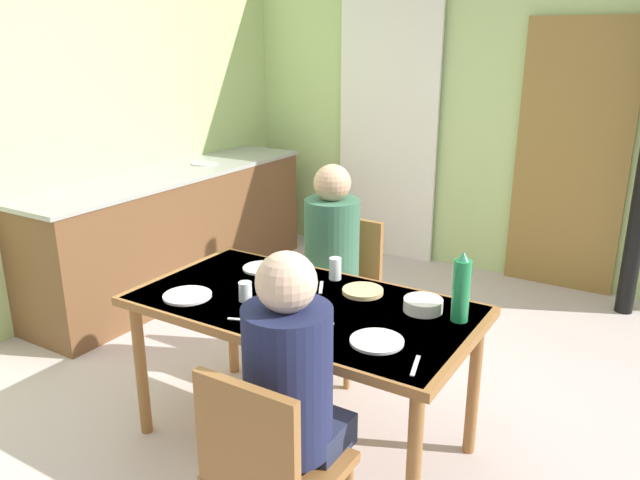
# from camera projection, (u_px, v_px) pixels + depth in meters

# --- Properties ---
(ground_plane) EXTENTS (6.77, 6.77, 0.00)m
(ground_plane) POSITION_uv_depth(u_px,v_px,m) (276.00, 404.00, 3.30)
(ground_plane) COLOR beige
(wall_back) EXTENTS (4.10, 0.10, 2.59)m
(wall_back) POSITION_uv_depth(u_px,v_px,m) (460.00, 110.00, 5.01)
(wall_back) COLOR #B5D084
(wall_back) RESTS_ON ground_plane
(wall_left) EXTENTS (0.10, 3.91, 2.59)m
(wall_left) POSITION_uv_depth(u_px,v_px,m) (100.00, 120.00, 4.39)
(wall_left) COLOR #B6D082
(wall_left) RESTS_ON ground_plane
(door_wooden) EXTENTS (0.80, 0.05, 2.00)m
(door_wooden) POSITION_uv_depth(u_px,v_px,m) (571.00, 159.00, 4.58)
(door_wooden) COLOR olive
(door_wooden) RESTS_ON ground_plane
(curtain_panel) EXTENTS (0.90, 0.03, 2.18)m
(curtain_panel) POSITION_uv_depth(u_px,v_px,m) (387.00, 132.00, 5.28)
(curtain_panel) COLOR white
(curtain_panel) RESTS_ON ground_plane
(kitchen_counter) EXTENTS (0.61, 2.50, 0.91)m
(kitchen_counter) POSITION_uv_depth(u_px,v_px,m) (175.00, 230.00, 4.75)
(kitchen_counter) COLOR brown
(kitchen_counter) RESTS_ON ground_plane
(dining_table) EXTENTS (1.55, 0.82, 0.73)m
(dining_table) POSITION_uv_depth(u_px,v_px,m) (303.00, 316.00, 2.80)
(dining_table) COLOR #925F30
(dining_table) RESTS_ON ground_plane
(chair_near_diner) EXTENTS (0.40, 0.40, 0.87)m
(chair_near_diner) POSITION_uv_depth(u_px,v_px,m) (268.00, 469.00, 2.05)
(chair_near_diner) COLOR #925F30
(chair_near_diner) RESTS_ON ground_plane
(chair_far_diner) EXTENTS (0.40, 0.40, 0.87)m
(chair_far_diner) POSITION_uv_depth(u_px,v_px,m) (342.00, 285.00, 3.58)
(chair_far_diner) COLOR #925F30
(chair_far_diner) RESTS_ON ground_plane
(person_near_diner) EXTENTS (0.30, 0.37, 0.77)m
(person_near_diner) POSITION_uv_depth(u_px,v_px,m) (290.00, 375.00, 2.07)
(person_near_diner) COLOR #252B44
(person_near_diner) RESTS_ON ground_plane
(person_far_diner) EXTENTS (0.30, 0.37, 0.77)m
(person_far_diner) POSITION_uv_depth(u_px,v_px,m) (331.00, 244.00, 3.38)
(person_far_diner) COLOR #41604E
(person_far_diner) RESTS_ON ground_plane
(water_bottle_green_near) EXTENTS (0.07, 0.07, 0.30)m
(water_bottle_green_near) POSITION_uv_depth(u_px,v_px,m) (461.00, 289.00, 2.55)
(water_bottle_green_near) COLOR #1F8448
(water_bottle_green_near) RESTS_ON dining_table
(serving_bowl_center) EXTENTS (0.17, 0.17, 0.05)m
(serving_bowl_center) POSITION_uv_depth(u_px,v_px,m) (423.00, 305.00, 2.68)
(serving_bowl_center) COLOR white
(serving_bowl_center) RESTS_ON dining_table
(dinner_plate_near_left) EXTENTS (0.22, 0.22, 0.01)m
(dinner_plate_near_left) POSITION_uv_depth(u_px,v_px,m) (187.00, 296.00, 2.83)
(dinner_plate_near_left) COLOR white
(dinner_plate_near_left) RESTS_ON dining_table
(dinner_plate_near_right) EXTENTS (0.19, 0.19, 0.01)m
(dinner_plate_near_right) POSITION_uv_depth(u_px,v_px,m) (282.00, 299.00, 2.79)
(dinner_plate_near_right) COLOR white
(dinner_plate_near_right) RESTS_ON dining_table
(dinner_plate_far_center) EXTENTS (0.21, 0.21, 0.01)m
(dinner_plate_far_center) POSITION_uv_depth(u_px,v_px,m) (377.00, 341.00, 2.41)
(dinner_plate_far_center) COLOR white
(dinner_plate_far_center) RESTS_ON dining_table
(dinner_plate_far_side) EXTENTS (0.20, 0.20, 0.01)m
(dinner_plate_far_side) POSITION_uv_depth(u_px,v_px,m) (262.00, 268.00, 3.17)
(dinner_plate_far_side) COLOR white
(dinner_plate_far_side) RESTS_ON dining_table
(drinking_glass_by_near_diner) EXTENTS (0.06, 0.06, 0.09)m
(drinking_glass_by_near_diner) POSITION_uv_depth(u_px,v_px,m) (245.00, 291.00, 2.78)
(drinking_glass_by_near_diner) COLOR silver
(drinking_glass_by_near_diner) RESTS_ON dining_table
(drinking_glass_by_far_diner) EXTENTS (0.06, 0.06, 0.11)m
(drinking_glass_by_far_diner) POSITION_uv_depth(u_px,v_px,m) (335.00, 269.00, 3.02)
(drinking_glass_by_far_diner) COLOR silver
(drinking_glass_by_far_diner) RESTS_ON dining_table
(bread_plate_sliced) EXTENTS (0.19, 0.19, 0.02)m
(bread_plate_sliced) POSITION_uv_depth(u_px,v_px,m) (363.00, 291.00, 2.87)
(bread_plate_sliced) COLOR #DBB77A
(bread_plate_sliced) RESTS_ON dining_table
(cutlery_knife_near) EXTENTS (0.04, 0.15, 0.00)m
(cutlery_knife_near) POSITION_uv_depth(u_px,v_px,m) (326.00, 331.00, 2.50)
(cutlery_knife_near) COLOR silver
(cutlery_knife_near) RESTS_ON dining_table
(cutlery_fork_near) EXTENTS (0.09, 0.14, 0.00)m
(cutlery_fork_near) POSITION_uv_depth(u_px,v_px,m) (321.00, 287.00, 2.93)
(cutlery_fork_near) COLOR silver
(cutlery_fork_near) RESTS_ON dining_table
(cutlery_knife_far) EXTENTS (0.05, 0.15, 0.00)m
(cutlery_knife_far) POSITION_uv_depth(u_px,v_px,m) (415.00, 366.00, 2.23)
(cutlery_knife_far) COLOR silver
(cutlery_knife_far) RESTS_ON dining_table
(cutlery_fork_far) EXTENTS (0.15, 0.07, 0.00)m
(cutlery_fork_far) POSITION_uv_depth(u_px,v_px,m) (245.00, 320.00, 2.60)
(cutlery_fork_far) COLOR silver
(cutlery_fork_far) RESTS_ON dining_table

